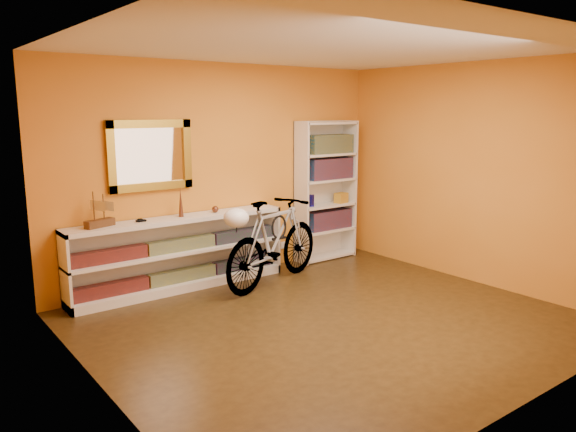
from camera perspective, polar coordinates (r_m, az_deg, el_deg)
floor at (r=5.57m, az=4.44°, el=-10.78°), size 4.50×4.00×0.01m
ceiling at (r=5.21m, az=4.88°, el=16.96°), size 4.50×4.00×0.01m
back_wall at (r=6.85m, az=-6.65°, el=4.52°), size 4.50×0.01×2.60m
left_wall at (r=4.11m, az=-19.49°, el=-0.26°), size 0.01×4.00×2.60m
right_wall at (r=6.94m, az=18.70°, el=4.10°), size 0.01×4.00×2.60m
gilt_mirror at (r=6.36m, az=-13.93°, el=6.05°), size 0.98×0.06×0.78m
wall_socket at (r=7.51m, az=-0.47°, el=-2.99°), size 0.09×0.02×0.09m
console_unit at (r=6.51m, az=-10.98°, el=-3.78°), size 2.60×0.35×0.85m
cd_row_lower at (r=6.56m, az=-10.82°, el=-5.97°), size 2.50×0.13×0.14m
cd_row_upper at (r=6.47m, az=-10.93°, el=-2.87°), size 2.50×0.13×0.14m
model_ship at (r=6.05m, az=-18.85°, el=0.68°), size 0.34×0.21×0.38m
toy_car at (r=6.24m, az=-14.83°, el=-0.57°), size 0.00×0.00×0.00m
bronze_ornament at (r=6.40m, az=-10.95°, el=1.39°), size 0.06×0.06×0.33m
decorative_orb at (r=6.63m, az=-7.48°, el=0.70°), size 0.08×0.08×0.08m
bookcase at (r=7.65m, az=3.91°, el=2.58°), size 0.90×0.30×1.90m
book_row_a at (r=7.75m, az=4.15°, el=-0.35°), size 0.70×0.22×0.26m
book_row_b at (r=7.64m, az=4.23°, el=4.88°), size 0.70×0.22×0.28m
book_row_c at (r=7.62m, az=4.26°, el=7.38°), size 0.70×0.22×0.25m
travel_mug at (r=7.48m, az=2.44°, el=1.59°), size 0.07×0.07×0.16m
red_tin at (r=7.48m, az=2.66°, el=7.01°), size 0.13×0.13×0.16m
yellow_bag at (r=7.80m, az=5.48°, el=1.87°), size 0.20×0.15×0.14m
bicycle at (r=6.56m, az=-1.45°, el=-2.64°), size 0.97×1.82×1.04m
helmet at (r=5.96m, az=-5.32°, el=-0.18°), size 0.28×0.27×0.21m
u_lock at (r=6.60m, az=-0.93°, el=-1.16°), size 0.22×0.02×0.22m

